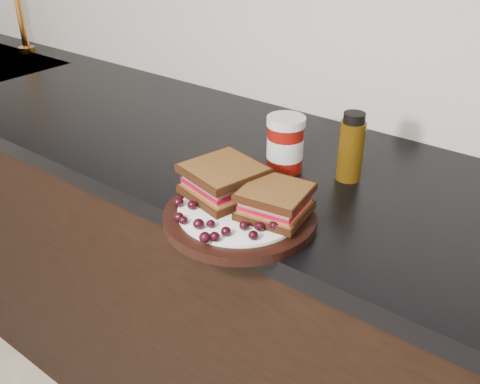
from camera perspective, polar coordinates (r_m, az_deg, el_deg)
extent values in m
cube|color=black|center=(1.56, -3.24, -10.34)|extent=(3.96, 0.58, 0.86)
cube|color=black|center=(1.32, -3.78, 4.89)|extent=(3.98, 0.60, 0.04)
cylinder|color=black|center=(0.97, 0.00, -2.61)|extent=(0.28, 0.28, 0.02)
ellipsoid|color=black|center=(0.98, -6.59, -1.05)|extent=(0.02, 0.02, 0.02)
ellipsoid|color=black|center=(0.97, -5.13, -1.38)|extent=(0.02, 0.02, 0.02)
ellipsoid|color=black|center=(0.93, -6.56, -2.66)|extent=(0.02, 0.02, 0.02)
ellipsoid|color=black|center=(0.93, -6.06, -3.01)|extent=(0.02, 0.02, 0.01)
ellipsoid|color=black|center=(0.91, -4.45, -3.40)|extent=(0.02, 0.02, 0.02)
ellipsoid|color=black|center=(0.91, -3.13, -3.41)|extent=(0.02, 0.02, 0.01)
ellipsoid|color=black|center=(0.88, -3.77, -4.85)|extent=(0.02, 0.02, 0.02)
ellipsoid|color=black|center=(0.88, -2.73, -4.77)|extent=(0.02, 0.02, 0.02)
ellipsoid|color=black|center=(0.89, -1.52, -4.22)|extent=(0.02, 0.02, 0.02)
ellipsoid|color=black|center=(0.91, 0.44, -3.59)|extent=(0.02, 0.02, 0.02)
ellipsoid|color=black|center=(0.88, 1.41, -4.62)|extent=(0.02, 0.02, 0.02)
ellipsoid|color=black|center=(0.90, 2.09, -3.67)|extent=(0.02, 0.02, 0.02)
ellipsoid|color=black|center=(0.91, 3.69, -3.59)|extent=(0.02, 0.02, 0.02)
ellipsoid|color=black|center=(0.92, 4.78, -3.11)|extent=(0.02, 0.02, 0.02)
ellipsoid|color=black|center=(0.94, 4.26, -2.43)|extent=(0.02, 0.02, 0.01)
ellipsoid|color=black|center=(0.96, 3.44, -1.68)|extent=(0.02, 0.02, 0.02)
ellipsoid|color=black|center=(1.03, 0.81, 0.64)|extent=(0.02, 0.02, 0.01)
ellipsoid|color=black|center=(1.02, -1.11, 0.53)|extent=(0.02, 0.02, 0.02)
ellipsoid|color=black|center=(1.02, -1.96, 0.44)|extent=(0.02, 0.02, 0.02)
ellipsoid|color=black|center=(1.02, -2.50, 0.52)|extent=(0.02, 0.02, 0.02)
ellipsoid|color=black|center=(0.99, -3.14, -0.46)|extent=(0.02, 0.02, 0.01)
ellipsoid|color=black|center=(0.98, -3.64, -0.87)|extent=(0.02, 0.02, 0.01)
ellipsoid|color=black|center=(1.01, -0.70, 0.10)|extent=(0.02, 0.02, 0.02)
ellipsoid|color=black|center=(1.03, -2.11, 0.71)|extent=(0.02, 0.02, 0.02)
ellipsoid|color=black|center=(1.02, -3.10, 0.26)|extent=(0.02, 0.02, 0.01)
cylinder|color=maroon|center=(1.14, 4.84, 5.15)|extent=(0.09, 0.09, 0.12)
cylinder|color=#442B06|center=(1.11, 11.77, 4.76)|extent=(0.06, 0.06, 0.15)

